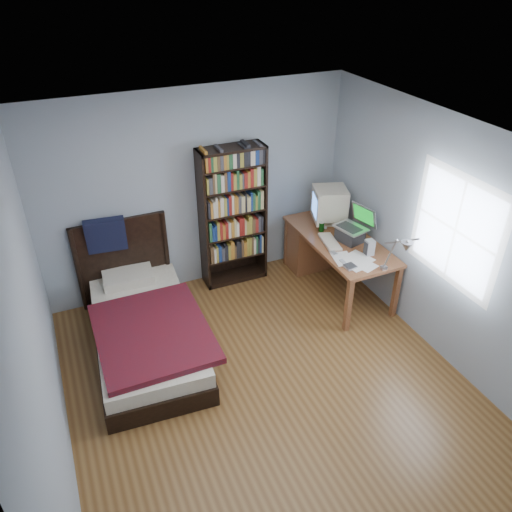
{
  "coord_description": "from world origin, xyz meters",
  "views": [
    {
      "loc": [
        -1.55,
        -3.21,
        3.77
      ],
      "look_at": [
        0.29,
        0.97,
        0.92
      ],
      "focal_mm": 35.0,
      "sensor_mm": 36.0,
      "label": 1
    }
  ],
  "objects_px": {
    "desk_lamp": "(403,248)",
    "bed": "(144,325)",
    "laptop": "(352,232)",
    "soda_can": "(321,227)",
    "crt_monitor": "(328,204)",
    "desk": "(320,243)",
    "keyboard": "(330,242)",
    "speaker": "(369,247)",
    "bookshelf": "(233,217)"
  },
  "relations": [
    {
      "from": "desk_lamp",
      "to": "keyboard",
      "type": "distance_m",
      "value": 1.23
    },
    {
      "from": "speaker",
      "to": "desk_lamp",
      "type": "bearing_deg",
      "value": -98.55
    },
    {
      "from": "crt_monitor",
      "to": "keyboard",
      "type": "xyz_separation_m",
      "value": [
        -0.23,
        -0.46,
        -0.26
      ]
    },
    {
      "from": "desk_lamp",
      "to": "keyboard",
      "type": "xyz_separation_m",
      "value": [
        -0.12,
        1.12,
        -0.49
      ]
    },
    {
      "from": "laptop",
      "to": "bed",
      "type": "distance_m",
      "value": 2.65
    },
    {
      "from": "desk",
      "to": "speaker",
      "type": "distance_m",
      "value": 0.99
    },
    {
      "from": "desk_lamp",
      "to": "speaker",
      "type": "xyz_separation_m",
      "value": [
        0.15,
        0.71,
        -0.41
      ]
    },
    {
      "from": "laptop",
      "to": "bed",
      "type": "height_order",
      "value": "laptop"
    },
    {
      "from": "desk_lamp",
      "to": "bed",
      "type": "relative_size",
      "value": 0.29
    },
    {
      "from": "desk",
      "to": "bookshelf",
      "type": "height_order",
      "value": "bookshelf"
    },
    {
      "from": "speaker",
      "to": "crt_monitor",
      "type": "bearing_deg",
      "value": 96.31
    },
    {
      "from": "desk",
      "to": "bed",
      "type": "bearing_deg",
      "value": -168.06
    },
    {
      "from": "desk",
      "to": "keyboard",
      "type": "relative_size",
      "value": 3.92
    },
    {
      "from": "keyboard",
      "to": "soda_can",
      "type": "xyz_separation_m",
      "value": [
        0.05,
        0.3,
        0.05
      ]
    },
    {
      "from": "soda_can",
      "to": "bed",
      "type": "distance_m",
      "value": 2.45
    },
    {
      "from": "crt_monitor",
      "to": "soda_can",
      "type": "bearing_deg",
      "value": -137.46
    },
    {
      "from": "speaker",
      "to": "bookshelf",
      "type": "height_order",
      "value": "bookshelf"
    },
    {
      "from": "laptop",
      "to": "soda_can",
      "type": "xyz_separation_m",
      "value": [
        -0.21,
        0.34,
        -0.06
      ]
    },
    {
      "from": "desk",
      "to": "laptop",
      "type": "relative_size",
      "value": 3.69
    },
    {
      "from": "bookshelf",
      "to": "bed",
      "type": "distance_m",
      "value": 1.73
    },
    {
      "from": "laptop",
      "to": "speaker",
      "type": "relative_size",
      "value": 2.34
    },
    {
      "from": "desk",
      "to": "crt_monitor",
      "type": "relative_size",
      "value": 3.06
    },
    {
      "from": "laptop",
      "to": "desk_lamp",
      "type": "bearing_deg",
      "value": -97.43
    },
    {
      "from": "speaker",
      "to": "keyboard",
      "type": "bearing_deg",
      "value": 127.18
    },
    {
      "from": "crt_monitor",
      "to": "bookshelf",
      "type": "height_order",
      "value": "bookshelf"
    },
    {
      "from": "desk",
      "to": "desk_lamp",
      "type": "bearing_deg",
      "value": -91.48
    },
    {
      "from": "desk",
      "to": "desk_lamp",
      "type": "relative_size",
      "value": 2.58
    },
    {
      "from": "desk",
      "to": "speaker",
      "type": "height_order",
      "value": "speaker"
    },
    {
      "from": "soda_can",
      "to": "bed",
      "type": "height_order",
      "value": "bed"
    },
    {
      "from": "desk_lamp",
      "to": "keyboard",
      "type": "height_order",
      "value": "desk_lamp"
    },
    {
      "from": "crt_monitor",
      "to": "soda_can",
      "type": "distance_m",
      "value": 0.32
    },
    {
      "from": "crt_monitor",
      "to": "speaker",
      "type": "bearing_deg",
      "value": -87.12
    },
    {
      "from": "crt_monitor",
      "to": "bed",
      "type": "distance_m",
      "value": 2.7
    },
    {
      "from": "desk",
      "to": "laptop",
      "type": "xyz_separation_m",
      "value": [
        0.1,
        -0.54,
        0.43
      ]
    },
    {
      "from": "keyboard",
      "to": "soda_can",
      "type": "distance_m",
      "value": 0.3
    },
    {
      "from": "crt_monitor",
      "to": "keyboard",
      "type": "distance_m",
      "value": 0.58
    },
    {
      "from": "desk",
      "to": "soda_can",
      "type": "bearing_deg",
      "value": -120.42
    },
    {
      "from": "bookshelf",
      "to": "desk_lamp",
      "type": "bearing_deg",
      "value": -60.58
    },
    {
      "from": "desk",
      "to": "soda_can",
      "type": "height_order",
      "value": "soda_can"
    },
    {
      "from": "bed",
      "to": "laptop",
      "type": "bearing_deg",
      "value": -0.28
    },
    {
      "from": "desk",
      "to": "desk_lamp",
      "type": "xyz_separation_m",
      "value": [
        -0.04,
        -1.61,
        0.82
      ]
    },
    {
      "from": "soda_can",
      "to": "bookshelf",
      "type": "bearing_deg",
      "value": 154.36
    },
    {
      "from": "desk_lamp",
      "to": "bookshelf",
      "type": "relative_size",
      "value": 0.35
    },
    {
      "from": "desk_lamp",
      "to": "bed",
      "type": "bearing_deg",
      "value": 156.15
    },
    {
      "from": "desk",
      "to": "keyboard",
      "type": "xyz_separation_m",
      "value": [
        -0.17,
        -0.49,
        0.33
      ]
    },
    {
      "from": "desk",
      "to": "speaker",
      "type": "bearing_deg",
      "value": -83.11
    },
    {
      "from": "laptop",
      "to": "bookshelf",
      "type": "distance_m",
      "value": 1.46
    },
    {
      "from": "desk",
      "to": "bed",
      "type": "xyz_separation_m",
      "value": [
        -2.48,
        -0.53,
        -0.16
      ]
    },
    {
      "from": "laptop",
      "to": "speaker",
      "type": "bearing_deg",
      "value": -88.3
    },
    {
      "from": "keyboard",
      "to": "soda_can",
      "type": "relative_size",
      "value": 3.49
    }
  ]
}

